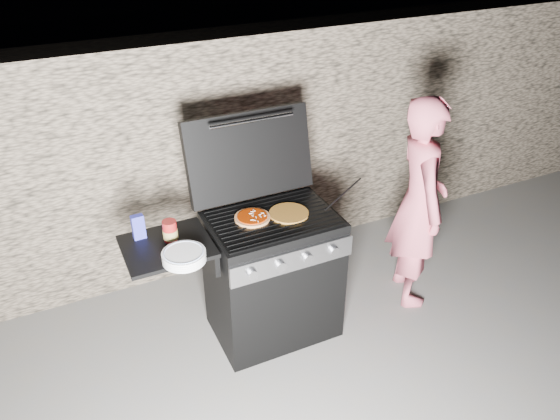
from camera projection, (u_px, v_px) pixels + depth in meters
name	position (u px, v px, depth m)	size (l,w,h in m)	color
ground	(274.00, 327.00, 3.84)	(50.00, 50.00, 0.00)	#5F5F5F
stone_wall	(216.00, 153.00, 4.19)	(8.00, 0.35, 1.80)	gray
gas_grill	(238.00, 286.00, 3.52)	(1.34, 0.79, 0.91)	black
pizza_topped	(252.00, 217.00, 3.35)	(0.22, 0.22, 0.02)	#E3B374
pizza_plain	(289.00, 213.00, 3.40)	(0.25, 0.25, 0.01)	#B1762E
sauce_jar	(170.00, 231.00, 3.14)	(0.08, 0.08, 0.13)	maroon
blue_carton	(138.00, 227.00, 3.15)	(0.07, 0.04, 0.15)	#2B2EA0
plate_stack	(184.00, 256.00, 2.99)	(0.24, 0.24, 0.06)	white
person	(419.00, 203.00, 3.78)	(0.57, 0.37, 1.56)	#E36378
tongs	(343.00, 195.00, 3.54)	(0.01, 0.01, 0.40)	black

